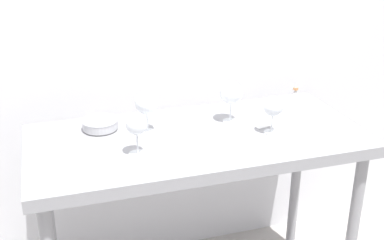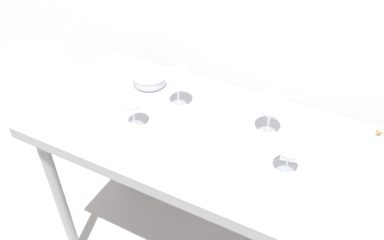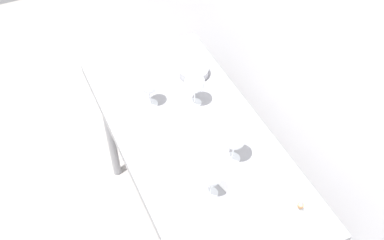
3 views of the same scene
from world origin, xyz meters
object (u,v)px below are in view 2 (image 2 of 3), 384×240
wine_glass_near_right (290,148)px  wine_glass_far_right (271,105)px  wine_glass_near_left (132,102)px  tasting_sheet_lower (308,145)px  tasting_sheet_upper (202,131)px  wine_glass_far_left (178,79)px  decanter_funnel (376,141)px  tasting_bowl (150,78)px

wine_glass_near_right → wine_glass_far_right: (-0.12, 0.17, 0.02)m
wine_glass_near_left → wine_glass_far_right: wine_glass_far_right is taller
wine_glass_near_right → tasting_sheet_lower: size_ratio=0.79×
tasting_sheet_lower → tasting_sheet_upper: bearing=-176.4°
wine_glass_far_left → decanter_funnel: bearing=7.0°
wine_glass_far_left → wine_glass_far_right: wine_glass_far_right is taller
wine_glass_far_left → tasting_sheet_upper: bearing=-32.8°
wine_glass_near_left → wine_glass_near_right: bearing=3.1°
wine_glass_near_right → decanter_funnel: 0.36m
tasting_sheet_upper → wine_glass_far_left: bearing=116.7°
wine_glass_near_right → tasting_bowl: 0.73m
wine_glass_near_left → tasting_sheet_lower: bearing=18.1°
wine_glass_far_left → decanter_funnel: wine_glass_far_left is taller
wine_glass_near_right → tasting_sheet_lower: (0.04, 0.17, -0.11)m
wine_glass_near_right → tasting_sheet_upper: bearing=169.5°
wine_glass_far_right → tasting_sheet_upper: size_ratio=0.78×
tasting_sheet_upper → tasting_bowl: tasting_bowl is taller
tasting_bowl → tasting_sheet_lower: bearing=-6.2°
wine_glass_far_right → tasting_sheet_upper: wine_glass_far_right is taller
wine_glass_near_left → tasting_sheet_lower: wine_glass_near_left is taller
wine_glass_near_left → decanter_funnel: (0.82, 0.29, -0.08)m
tasting_bowl → tasting_sheet_upper: bearing=-28.1°
wine_glass_near_left → tasting_sheet_lower: (0.61, 0.20, -0.12)m
wine_glass_far_left → decanter_funnel: (0.74, 0.09, -0.09)m
tasting_sheet_upper → decanter_funnel: 0.62m
decanter_funnel → wine_glass_near_right: bearing=-133.7°
tasting_bowl → wine_glass_near_right: bearing=-19.8°
wine_glass_near_left → tasting_bowl: (-0.11, 0.28, -0.09)m
wine_glass_far_left → wine_glass_far_right: size_ratio=0.97×
wine_glass_far_left → wine_glass_near_right: bearing=-18.2°
decanter_funnel → tasting_sheet_upper: bearing=-161.9°
wine_glass_far_left → tasting_sheet_upper: (0.15, -0.10, -0.13)m
wine_glass_far_right → decanter_funnel: 0.38m
wine_glass_far_left → tasting_bowl: wine_glass_far_left is taller
wine_glass_near_right → wine_glass_far_left: size_ratio=0.91×
wine_glass_far_right → decanter_funnel: wine_glass_far_right is taller
wine_glass_near_left → tasting_sheet_lower: 0.66m
wine_glass_far_left → tasting_sheet_lower: bearing=0.6°
wine_glass_near_right → decanter_funnel: bearing=46.3°
wine_glass_near_right → wine_glass_near_left: wine_glass_near_left is taller
tasting_sheet_upper → tasting_sheet_lower: same height
wine_glass_near_right → tasting_bowl: (-0.68, 0.25, -0.09)m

